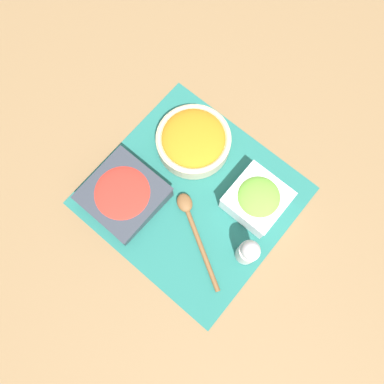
{
  "coord_description": "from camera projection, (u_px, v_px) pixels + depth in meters",
  "views": [
    {
      "loc": [
        -0.16,
        0.19,
        0.91
      ],
      "look_at": [
        0.0,
        0.0,
        0.03
      ],
      "focal_mm": 35.0,
      "sensor_mm": 36.0,
      "label": 1
    }
  ],
  "objects": [
    {
      "name": "ground_plane",
      "position": [
        192.0,
        196.0,
        0.94
      ],
      "size": [
        3.0,
        3.0,
        0.0
      ],
      "primitive_type": "plane",
      "color": "olive"
    },
    {
      "name": "placemat",
      "position": [
        192.0,
        195.0,
        0.94
      ],
      "size": [
        0.47,
        0.45,
        0.0
      ],
      "color": "#236B60",
      "rests_on": "ground_plane"
    },
    {
      "name": "carrot_bowl",
      "position": [
        193.0,
        140.0,
        0.94
      ],
      "size": [
        0.19,
        0.19,
        0.07
      ],
      "color": "beige",
      "rests_on": "placemat"
    },
    {
      "name": "lettuce_bowl",
      "position": [
        257.0,
        199.0,
        0.89
      ],
      "size": [
        0.13,
        0.13,
        0.08
      ],
      "color": "white",
      "rests_on": "placemat"
    },
    {
      "name": "tomato_bowl",
      "position": [
        123.0,
        195.0,
        0.91
      ],
      "size": [
        0.18,
        0.18,
        0.05
      ],
      "color": "#333842",
      "rests_on": "placemat"
    },
    {
      "name": "wooden_spoon",
      "position": [
        192.0,
        223.0,
        0.91
      ],
      "size": [
        0.23,
        0.14,
        0.02
      ],
      "color": "brown",
      "rests_on": "placemat"
    },
    {
      "name": "pepper_shaker",
      "position": [
        248.0,
        252.0,
        0.84
      ],
      "size": [
        0.05,
        0.05,
        0.11
      ],
      "color": "silver",
      "rests_on": "placemat"
    }
  ]
}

